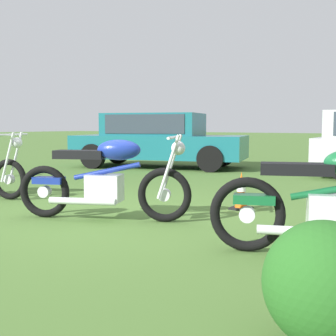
# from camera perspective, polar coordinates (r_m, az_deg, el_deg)

# --- Properties ---
(ground_plane) EXTENTS (120.00, 120.00, 0.00)m
(ground_plane) POSITION_cam_1_polar(r_m,az_deg,el_deg) (5.75, -7.24, -5.89)
(ground_plane) COLOR #476B2D
(motorcycle_blue) EXTENTS (1.98, 1.10, 1.02)m
(motorcycle_blue) POSITION_cam_1_polar(r_m,az_deg,el_deg) (5.42, -7.91, -1.41)
(motorcycle_blue) COLOR black
(motorcycle_blue) RESTS_ON ground
(motorcycle_green) EXTENTS (1.94, 1.01, 1.02)m
(motorcycle_green) POSITION_cam_1_polar(r_m,az_deg,el_deg) (4.11, 19.92, -3.94)
(motorcycle_green) COLOR black
(motorcycle_green) RESTS_ON ground
(car_teal) EXTENTS (4.81, 2.97, 1.43)m
(car_teal) POSITION_cam_1_polar(r_m,az_deg,el_deg) (12.12, -1.36, 3.86)
(car_teal) COLOR #19606B
(car_teal) RESTS_ON ground
(shrub_low) EXTENTS (0.64, 0.52, 0.66)m
(shrub_low) POSITION_cam_1_polar(r_m,az_deg,el_deg) (2.45, 19.12, -13.75)
(shrub_low) COLOR #235A1E
(shrub_low) RESTS_ON ground
(traffic_cone) EXTENTS (0.25, 0.25, 0.51)m
(traffic_cone) POSITION_cam_1_polar(r_m,az_deg,el_deg) (6.15, 9.15, -3.01)
(traffic_cone) COLOR #EA590F
(traffic_cone) RESTS_ON ground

